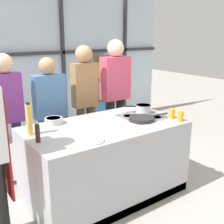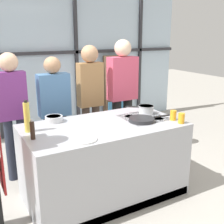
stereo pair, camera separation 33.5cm
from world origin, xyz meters
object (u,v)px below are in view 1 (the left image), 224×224
object	(u,v)px
saucepan	(143,108)
juice_glass_far	(172,114)
spectator_center_left	(50,109)
frying_pan	(142,119)
spectator_far_left	(8,110)
pepper_grinder	(38,133)
white_plate	(90,140)
mixing_bowl	(54,120)
oil_bottle	(29,120)
juice_glass_near	(180,116)
spectator_far_right	(115,91)
spectator_center_right	(85,95)

from	to	relation	value
saucepan	juice_glass_far	distance (m)	0.41
spectator_center_left	frying_pan	distance (m)	1.27
spectator_center_left	spectator_far_left	bearing A→B (deg)	0.00
saucepan	pepper_grinder	bearing A→B (deg)	-172.73
white_plate	juice_glass_far	world-z (taller)	juice_glass_far
saucepan	mixing_bowl	world-z (taller)	saucepan
oil_bottle	juice_glass_near	size ratio (longest dim) A/B	2.89
spectator_center_left	juice_glass_far	xyz separation A→B (m)	(1.08, -1.18, 0.04)
white_plate	mixing_bowl	distance (m)	0.71
spectator_center_left	spectator_far_right	world-z (taller)	spectator_far_right
mixing_bowl	juice_glass_far	bearing A→B (deg)	-26.77
pepper_grinder	juice_glass_far	size ratio (longest dim) A/B	1.73
pepper_grinder	juice_glass_far	xyz separation A→B (m)	(1.63, -0.20, -0.03)
white_plate	spectator_far_right	bearing A→B (deg)	45.81
white_plate	juice_glass_far	bearing A→B (deg)	3.28
spectator_center_left	saucepan	world-z (taller)	spectator_center_left
spectator_center_left	pepper_grinder	world-z (taller)	spectator_center_left
spectator_far_left	mixing_bowl	world-z (taller)	spectator_far_left
spectator_center_right	spectator_far_right	bearing A→B (deg)	-180.00
juice_glass_near	juice_glass_far	size ratio (longest dim) A/B	1.00
spectator_center_right	juice_glass_near	distance (m)	1.43
spectator_center_left	spectator_center_right	distance (m)	0.56
frying_pan	saucepan	bearing A→B (deg)	46.37
spectator_far_left	spectator_far_right	xyz separation A→B (m)	(1.64, 0.00, 0.05)
mixing_bowl	oil_bottle	xyz separation A→B (m)	(-0.35, -0.20, 0.13)
spectator_far_left	frying_pan	xyz separation A→B (m)	(1.27, -1.04, -0.07)
spectator_far_left	frying_pan	size ratio (longest dim) A/B	3.05
spectator_far_left	saucepan	distance (m)	1.71
frying_pan	juice_glass_far	xyz separation A→B (m)	(0.36, -0.14, 0.04)
frying_pan	juice_glass_far	world-z (taller)	juice_glass_far
spectator_center_right	pepper_grinder	bearing A→B (deg)	41.95
oil_bottle	juice_glass_far	size ratio (longest dim) A/B	2.89
spectator_center_right	mixing_bowl	size ratio (longest dim) A/B	8.49
spectator_far_left	mixing_bowl	xyz separation A→B (m)	(0.36, -0.54, -0.06)
pepper_grinder	juice_glass_near	distance (m)	1.67
spectator_center_right	white_plate	size ratio (longest dim) A/B	6.53
mixing_bowl	oil_bottle	bearing A→B (deg)	-150.25
pepper_grinder	frying_pan	bearing A→B (deg)	-2.65
white_plate	mixing_bowl	bearing A→B (deg)	95.29
spectator_center_left	spectator_far_right	size ratio (longest dim) A/B	0.89
juice_glass_far	saucepan	bearing A→B (deg)	106.75
spectator_far_left	juice_glass_near	distance (m)	2.10
spectator_far_right	saucepan	bearing A→B (deg)	80.90
spectator_far_left	juice_glass_near	world-z (taller)	spectator_far_left
spectator_far_right	juice_glass_near	distance (m)	1.32
saucepan	pepper_grinder	distance (m)	1.53
oil_bottle	juice_glass_near	xyz separation A→B (m)	(1.62, -0.58, -0.10)
frying_pan	oil_bottle	size ratio (longest dim) A/B	1.60
spectator_center_left	spectator_far_right	bearing A→B (deg)	-180.00
mixing_bowl	juice_glass_near	distance (m)	1.49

